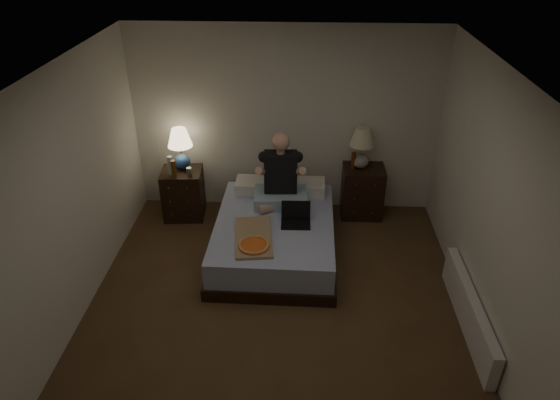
# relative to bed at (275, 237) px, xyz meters

# --- Properties ---
(floor) EXTENTS (4.00, 4.50, 0.00)m
(floor) POSITION_rel_bed_xyz_m (0.07, -1.08, -0.23)
(floor) COLOR brown
(floor) RESTS_ON ground
(ceiling) EXTENTS (4.00, 4.50, 0.00)m
(ceiling) POSITION_rel_bed_xyz_m (0.07, -1.08, 2.27)
(ceiling) COLOR white
(ceiling) RESTS_ON ground
(wall_back) EXTENTS (4.00, 0.00, 2.50)m
(wall_back) POSITION_rel_bed_xyz_m (0.07, 1.17, 1.02)
(wall_back) COLOR silver
(wall_back) RESTS_ON ground
(wall_left) EXTENTS (0.00, 4.50, 2.50)m
(wall_left) POSITION_rel_bed_xyz_m (-1.93, -1.08, 1.02)
(wall_left) COLOR silver
(wall_left) RESTS_ON ground
(wall_right) EXTENTS (0.00, 4.50, 2.50)m
(wall_right) POSITION_rel_bed_xyz_m (2.07, -1.08, 1.02)
(wall_right) COLOR silver
(wall_right) RESTS_ON ground
(bed) EXTENTS (1.42, 1.87, 0.46)m
(bed) POSITION_rel_bed_xyz_m (0.00, 0.00, 0.00)
(bed) COLOR #566DAD
(bed) RESTS_ON floor
(nightstand_left) EXTENTS (0.55, 0.50, 0.68)m
(nightstand_left) POSITION_rel_bed_xyz_m (-1.28, 0.81, 0.11)
(nightstand_left) COLOR black
(nightstand_left) RESTS_ON floor
(nightstand_right) EXTENTS (0.54, 0.49, 0.70)m
(nightstand_right) POSITION_rel_bed_xyz_m (1.13, 0.97, 0.12)
(nightstand_right) COLOR black
(nightstand_right) RESTS_ON floor
(lamp_left) EXTENTS (0.37, 0.37, 0.56)m
(lamp_left) POSITION_rel_bed_xyz_m (-1.27, 0.90, 0.73)
(lamp_left) COLOR #254C8A
(lamp_left) RESTS_ON nightstand_left
(lamp_right) EXTENTS (0.35, 0.35, 0.56)m
(lamp_right) POSITION_rel_bed_xyz_m (1.07, 0.97, 0.75)
(lamp_right) COLOR #999991
(lamp_right) RESTS_ON nightstand_right
(water_bottle) EXTENTS (0.07, 0.07, 0.25)m
(water_bottle) POSITION_rel_bed_xyz_m (-1.39, 0.72, 0.57)
(water_bottle) COLOR silver
(water_bottle) RESTS_ON nightstand_left
(soda_can) EXTENTS (0.07, 0.07, 0.10)m
(soda_can) POSITION_rel_bed_xyz_m (-1.15, 0.71, 0.50)
(soda_can) COLOR silver
(soda_can) RESTS_ON nightstand_left
(beer_bottle_left) EXTENTS (0.06, 0.06, 0.23)m
(beer_bottle_left) POSITION_rel_bed_xyz_m (-1.33, 0.65, 0.56)
(beer_bottle_left) COLOR #63390E
(beer_bottle_left) RESTS_ON nightstand_left
(beer_bottle_right) EXTENTS (0.06, 0.06, 0.23)m
(beer_bottle_right) POSITION_rel_bed_xyz_m (0.98, 0.93, 0.59)
(beer_bottle_right) COLOR #562D0C
(beer_bottle_right) RESTS_ON nightstand_right
(person) EXTENTS (0.68, 0.55, 0.93)m
(person) POSITION_rel_bed_xyz_m (0.05, 0.40, 0.70)
(person) COLOR black
(person) RESTS_ON bed
(laptop) EXTENTS (0.35, 0.29, 0.24)m
(laptop) POSITION_rel_bed_xyz_m (0.25, -0.08, 0.35)
(laptop) COLOR black
(laptop) RESTS_ON bed
(pizza_box) EXTENTS (0.49, 0.80, 0.08)m
(pizza_box) POSITION_rel_bed_xyz_m (-0.19, -0.58, 0.27)
(pizza_box) COLOR tan
(pizza_box) RESTS_ON bed
(radiator) EXTENTS (0.10, 1.60, 0.40)m
(radiator) POSITION_rel_bed_xyz_m (2.00, -1.17, -0.03)
(radiator) COLOR silver
(radiator) RESTS_ON floor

